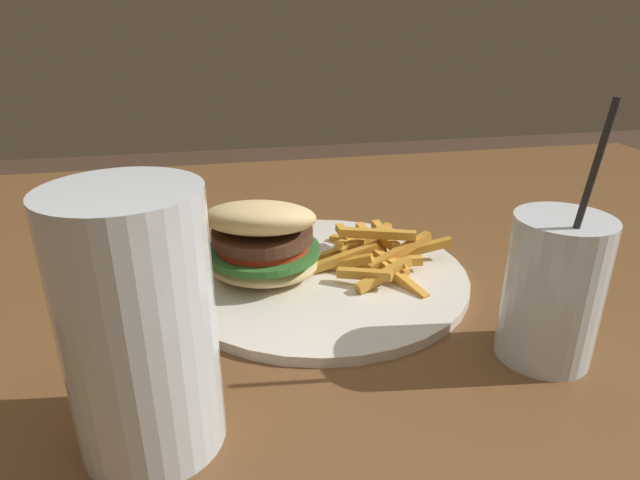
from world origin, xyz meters
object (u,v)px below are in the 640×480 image
Objects in this scene: meal_plate_near at (298,259)px; spoon at (129,274)px; beer_glass at (140,328)px; juice_glass at (551,296)px.

meal_plate_near reaches higher than spoon.
meal_plate_near is at bearing -123.32° from beer_glass.
spoon is (0.18, -0.04, -0.02)m from meal_plate_near.
juice_glass is (-0.31, -0.03, -0.03)m from beer_glass.
spoon is at bearing -13.22° from meal_plate_near.
meal_plate_near is at bearing -43.78° from juice_glass.
meal_plate_near is 1.62× the size of spoon.
juice_glass reaches higher than beer_glass.
juice_glass is at bearing 72.78° from spoon.
beer_glass is 0.26m from spoon.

